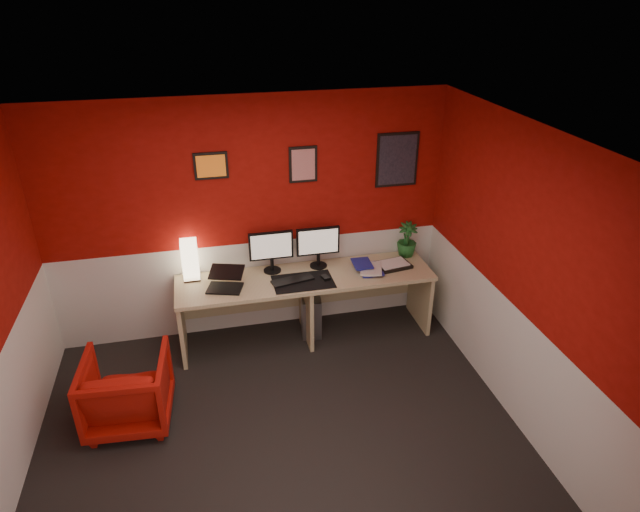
{
  "coord_description": "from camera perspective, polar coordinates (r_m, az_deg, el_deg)",
  "views": [
    {
      "loc": [
        -0.45,
        -3.36,
        3.44
      ],
      "look_at": [
        0.6,
        1.21,
        1.05
      ],
      "focal_mm": 30.78,
      "sensor_mm": 36.0,
      "label": 1
    }
  ],
  "objects": [
    {
      "name": "desk_mat",
      "position": [
        5.46,
        -1.77,
        -2.68
      ],
      "size": [
        0.6,
        0.38,
        0.01
      ],
      "primitive_type": "cube",
      "color": "black",
      "rests_on": "desk"
    },
    {
      "name": "wainscot_back",
      "position": [
        5.91,
        -6.88,
        -3.02
      ],
      "size": [
        4.0,
        0.01,
        1.0
      ],
      "primitive_type": "cube",
      "color": "silver",
      "rests_on": "ground"
    },
    {
      "name": "ceiling",
      "position": [
        3.52,
        -5.22,
        11.41
      ],
      "size": [
        4.0,
        3.5,
        0.01
      ],
      "primitive_type": "cube",
      "color": "white",
      "rests_on": "ground"
    },
    {
      "name": "monitor_left",
      "position": [
        5.55,
        -5.09,
        1.07
      ],
      "size": [
        0.45,
        0.06,
        0.58
      ],
      "primitive_type": "cube",
      "color": "black",
      "rests_on": "desk"
    },
    {
      "name": "monitor_right",
      "position": [
        5.62,
        -0.17,
        1.55
      ],
      "size": [
        0.45,
        0.06,
        0.58
      ],
      "primitive_type": "cube",
      "color": "black",
      "rests_on": "desk"
    },
    {
      "name": "wall_back",
      "position": [
        5.58,
        -7.3,
        3.68
      ],
      "size": [
        4.0,
        0.01,
        2.5
      ],
      "primitive_type": "cube",
      "color": "#9A120B",
      "rests_on": "ground"
    },
    {
      "name": "zen_tray",
      "position": [
        5.79,
        7.59,
        -0.94
      ],
      "size": [
        0.39,
        0.3,
        0.03
      ],
      "primitive_type": "cube",
      "rotation": [
        0.0,
        0.0,
        0.16
      ],
      "color": "black",
      "rests_on": "desk"
    },
    {
      "name": "wainscot_left",
      "position": [
        4.72,
        -29.79,
        -15.85
      ],
      "size": [
        0.01,
        3.5,
        1.0
      ],
      "primitive_type": "cube",
      "color": "silver",
      "rests_on": "ground"
    },
    {
      "name": "armchair",
      "position": [
        5.05,
        -19.4,
        -13.0
      ],
      "size": [
        0.74,
        0.75,
        0.64
      ],
      "primitive_type": "imported",
      "rotation": [
        0.0,
        0.0,
        3.07
      ],
      "color": "#B11208",
      "rests_on": "ground"
    },
    {
      "name": "shoji_lamp",
      "position": [
        5.57,
        -13.34,
        -0.51
      ],
      "size": [
        0.16,
        0.16,
        0.4
      ],
      "primitive_type": "cube",
      "color": "#FFE5B2",
      "rests_on": "desk"
    },
    {
      "name": "desk",
      "position": [
        5.75,
        -1.45,
        -5.31
      ],
      "size": [
        2.6,
        0.65,
        0.73
      ],
      "primitive_type": "cube",
      "color": "tan",
      "rests_on": "ground"
    },
    {
      "name": "pc_tower",
      "position": [
        5.94,
        -1.01,
        -5.73
      ],
      "size": [
        0.25,
        0.47,
        0.45
      ],
      "primitive_type": "cube",
      "rotation": [
        0.0,
        0.0,
        -0.12
      ],
      "color": "#99999E",
      "rests_on": "ground"
    },
    {
      "name": "art_center",
      "position": [
        5.44,
        -1.76,
        9.5
      ],
      "size": [
        0.28,
        0.02,
        0.36
      ],
      "primitive_type": "cube",
      "color": "red",
      "rests_on": "wall_back"
    },
    {
      "name": "mouse",
      "position": [
        5.49,
        0.55,
        -2.26
      ],
      "size": [
        0.08,
        0.11,
        0.03
      ],
      "primitive_type": "cube",
      "rotation": [
        0.0,
        0.0,
        0.23
      ],
      "color": "black",
      "rests_on": "desk_mat"
    },
    {
      "name": "book_top",
      "position": [
        5.66,
        3.47,
        -0.9
      ],
      "size": [
        0.2,
        0.26,
        0.02
      ],
      "primitive_type": "imported",
      "rotation": [
        0.0,
        0.0,
        -0.04
      ],
      "color": "navy",
      "rests_on": "book_middle"
    },
    {
      "name": "potted_plant",
      "position": [
        5.97,
        9.03,
        1.7
      ],
      "size": [
        0.24,
        0.24,
        0.38
      ],
      "primitive_type": "imported",
      "rotation": [
        0.0,
        0.0,
        -0.17
      ],
      "color": "#19591E",
      "rests_on": "desk"
    },
    {
      "name": "art_left",
      "position": [
        5.34,
        -11.27,
        9.19
      ],
      "size": [
        0.32,
        0.02,
        0.26
      ],
      "primitive_type": "cube",
      "color": "orange",
      "rests_on": "wall_back"
    },
    {
      "name": "art_right",
      "position": [
        5.71,
        8.02,
        9.88
      ],
      "size": [
        0.44,
        0.02,
        0.56
      ],
      "primitive_type": "cube",
      "color": "black",
      "rests_on": "wall_back"
    },
    {
      "name": "keyboard",
      "position": [
        5.47,
        -2.87,
        -2.52
      ],
      "size": [
        0.44,
        0.23,
        0.02
      ],
      "primitive_type": "cube",
      "rotation": [
        0.0,
        0.0,
        0.21
      ],
      "color": "black",
      "rests_on": "desk_mat"
    },
    {
      "name": "wall_right",
      "position": [
        4.7,
        20.38,
        -2.6
      ],
      "size": [
        0.01,
        3.5,
        2.5
      ],
      "primitive_type": "cube",
      "color": "#9A120B",
      "rests_on": "ground"
    },
    {
      "name": "ground",
      "position": [
        4.83,
        -3.92,
        -18.48
      ],
      "size": [
        4.0,
        3.5,
        0.01
      ],
      "primitive_type": "cube",
      "color": "black",
      "rests_on": "ground"
    },
    {
      "name": "book_bottom",
      "position": [
        5.65,
        4.1,
        -1.5
      ],
      "size": [
        0.25,
        0.32,
        0.03
      ],
      "primitive_type": "imported",
      "rotation": [
        0.0,
        0.0,
        -0.06
      ],
      "color": "navy",
      "rests_on": "desk"
    },
    {
      "name": "book_middle",
      "position": [
        5.64,
        4.22,
        -1.3
      ],
      "size": [
        0.29,
        0.35,
        0.02
      ],
      "primitive_type": "imported",
      "rotation": [
        0.0,
        0.0,
        -0.3
      ],
      "color": "silver",
      "rests_on": "book_bottom"
    },
    {
      "name": "wainscot_right",
      "position": [
        5.09,
        18.97,
        -9.97
      ],
      "size": [
        0.01,
        3.5,
        1.0
      ],
      "primitive_type": "cube",
      "color": "silver",
      "rests_on": "ground"
    },
    {
      "name": "laptop",
      "position": [
        5.37,
        -9.94,
        -2.39
      ],
      "size": [
        0.38,
        0.32,
        0.22
      ],
      "primitive_type": "cube",
      "rotation": [
        0.0,
        0.0,
        -0.3
      ],
      "color": "black",
      "rests_on": "desk"
    }
  ]
}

